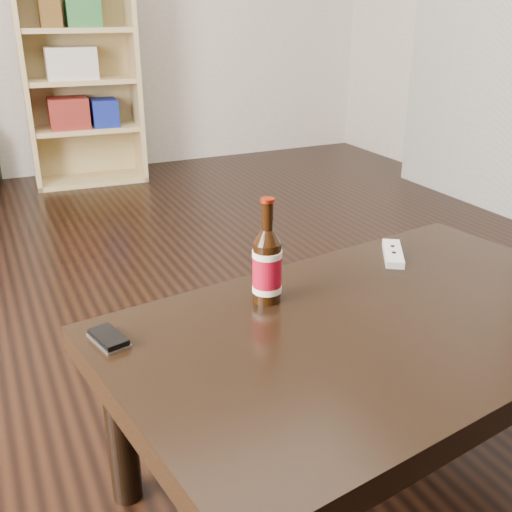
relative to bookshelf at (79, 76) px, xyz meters
name	(u,v)px	position (x,y,z in m)	size (l,w,h in m)	color
floor	(211,379)	(-0.12, -2.70, -0.73)	(5.00, 6.00, 0.01)	black
bookshelf	(79,76)	(0.00, 0.00, 0.00)	(0.77, 0.39, 1.39)	#D0B874
coffee_table	(378,340)	(0.08, -3.29, -0.31)	(1.38, 0.93, 0.48)	black
beer_bottle	(267,266)	(-0.12, -3.10, -0.15)	(0.10, 0.10, 0.27)	black
phone	(108,339)	(-0.52, -3.13, -0.24)	(0.08, 0.12, 0.02)	#B8B8BB
remote	(393,253)	(0.34, -3.01, -0.23)	(0.14, 0.18, 0.02)	silver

